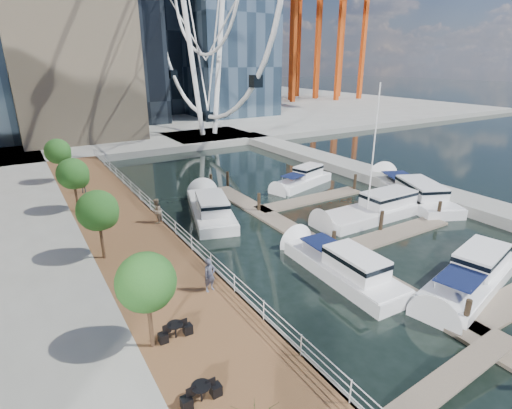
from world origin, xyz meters
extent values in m
plane|color=black|center=(0.00, 0.00, 0.00)|extent=(520.00, 520.00, 0.00)
cube|color=brown|center=(-9.00, 15.00, 0.50)|extent=(6.00, 60.00, 1.00)
cube|color=#595954|center=(-6.00, 15.00, 0.50)|extent=(0.25, 60.00, 1.00)
cube|color=gray|center=(0.00, 102.00, 0.50)|extent=(200.00, 114.00, 1.00)
cube|color=gray|center=(20.00, 20.00, 0.50)|extent=(4.00, 60.00, 1.00)
cube|color=gray|center=(14.00, 52.00, 0.50)|extent=(14.00, 12.00, 1.00)
cube|color=#6D6051|center=(3.00, 10.00, 0.10)|extent=(2.00, 32.00, 0.20)
cube|color=#6D6051|center=(9.00, 8.00, 0.10)|extent=(12.00, 2.00, 0.20)
cube|color=#6D6051|center=(9.00, 18.00, 0.10)|extent=(12.00, 2.00, 0.20)
cylinder|color=white|center=(11.50, 52.00, 14.00)|extent=(0.80, 0.80, 26.00)
cylinder|color=white|center=(16.50, 52.00, 14.00)|extent=(0.80, 0.80, 26.00)
cylinder|color=#3F2B1C|center=(-11.40, 4.00, 2.20)|extent=(0.20, 0.20, 2.40)
sphere|color=#265B1E|center=(-11.40, 4.00, 4.30)|extent=(2.60, 2.60, 2.60)
cylinder|color=#3F2B1C|center=(-11.40, 14.00, 2.20)|extent=(0.20, 0.20, 2.40)
sphere|color=#265B1E|center=(-11.40, 14.00, 4.30)|extent=(2.60, 2.60, 2.60)
cylinder|color=#3F2B1C|center=(-11.40, 24.00, 2.20)|extent=(0.20, 0.20, 2.40)
sphere|color=#265B1E|center=(-11.40, 24.00, 4.30)|extent=(2.60, 2.60, 2.60)
cylinder|color=#3F2B1C|center=(-11.40, 34.00, 2.20)|extent=(0.20, 0.20, 2.40)
sphere|color=#265B1E|center=(-11.40, 34.00, 4.30)|extent=(2.60, 2.60, 2.60)
imported|color=#4F536A|center=(-7.20, 6.83, 1.97)|extent=(0.79, 0.60, 1.94)
imported|color=gray|center=(-6.50, 17.97, 1.99)|extent=(1.20, 1.21, 1.98)
imported|color=#353B42|center=(-10.08, 29.04, 1.85)|extent=(1.04, 0.55, 1.70)
camera|label=1|loc=(-15.15, -11.00, 13.16)|focal=28.00mm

